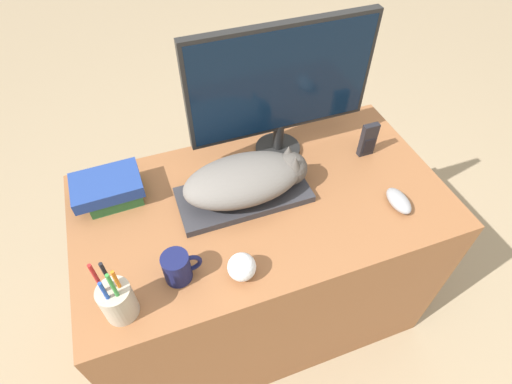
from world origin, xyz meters
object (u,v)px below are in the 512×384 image
(cat, at_px, (249,178))
(baseball, at_px, (242,267))
(phone, at_px, (368,140))
(computer_mouse, at_px, (399,201))
(keyboard, at_px, (244,195))
(pen_cup, at_px, (117,300))
(book_stack, at_px, (110,188))
(monitor, at_px, (282,85))
(coffee_mug, at_px, (178,267))

(cat, bearing_deg, baseball, -113.44)
(baseball, distance_m, phone, 0.63)
(cat, distance_m, computer_mouse, 0.46)
(keyboard, relative_size, phone, 3.24)
(pen_cup, xyz_separation_m, book_stack, (0.02, 0.39, -0.01))
(cat, height_order, monitor, monitor)
(pen_cup, bearing_deg, monitor, 35.63)
(cat, bearing_deg, pen_cup, -148.93)
(keyboard, height_order, cat, cat)
(coffee_mug, bearing_deg, monitor, 40.76)
(phone, bearing_deg, baseball, -150.94)
(computer_mouse, relative_size, baseball, 1.40)
(coffee_mug, bearing_deg, cat, 37.58)
(baseball, bearing_deg, monitor, 57.03)
(computer_mouse, height_order, coffee_mug, coffee_mug)
(keyboard, xyz_separation_m, coffee_mug, (-0.25, -0.21, 0.03))
(monitor, relative_size, pen_cup, 2.72)
(monitor, relative_size, book_stack, 2.84)
(monitor, height_order, pen_cup, monitor)
(computer_mouse, height_order, book_stack, book_stack)
(coffee_mug, bearing_deg, computer_mouse, 1.35)
(keyboard, height_order, computer_mouse, computer_mouse)
(computer_mouse, distance_m, book_stack, 0.88)
(baseball, bearing_deg, coffee_mug, 161.75)
(monitor, height_order, coffee_mug, monitor)
(phone, relative_size, book_stack, 0.60)
(monitor, bearing_deg, pen_cup, -144.37)
(baseball, xyz_separation_m, book_stack, (-0.29, 0.39, 0.01))
(coffee_mug, height_order, pen_cup, pen_cup)
(cat, relative_size, book_stack, 1.87)
(computer_mouse, bearing_deg, baseball, -172.68)
(cat, relative_size, pen_cup, 1.79)
(monitor, bearing_deg, book_stack, -177.23)
(keyboard, xyz_separation_m, book_stack, (-0.38, 0.14, 0.03))
(baseball, xyz_separation_m, phone, (0.55, 0.30, 0.02))
(keyboard, bearing_deg, monitor, 42.11)
(monitor, relative_size, phone, 4.72)
(monitor, bearing_deg, keyboard, -137.89)
(baseball, relative_size, phone, 0.61)
(keyboard, height_order, baseball, baseball)
(cat, bearing_deg, monitor, 45.42)
(monitor, relative_size, computer_mouse, 5.55)
(pen_cup, distance_m, phone, 0.91)
(book_stack, bearing_deg, baseball, -53.59)
(monitor, distance_m, pen_cup, 0.75)
(keyboard, height_order, book_stack, book_stack)
(pen_cup, bearing_deg, baseball, -0.40)
(computer_mouse, bearing_deg, monitor, 125.42)
(cat, relative_size, computer_mouse, 3.66)
(pen_cup, bearing_deg, phone, 19.39)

